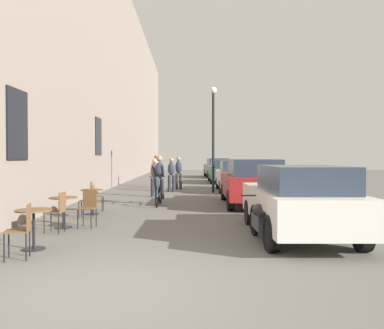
{
  "coord_description": "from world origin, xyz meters",
  "views": [
    {
      "loc": [
        0.92,
        -4.81,
        1.67
      ],
      "look_at": [
        1.11,
        15.28,
        1.26
      ],
      "focal_mm": 36.11,
      "sensor_mm": 36.0,
      "label": 1
    }
  ],
  "objects_px": {
    "parked_motorcycle": "(261,222)",
    "cafe_table_near": "(34,221)",
    "pedestrian_mid": "(171,173)",
    "pedestrian_furthest": "(156,169)",
    "cafe_table_mid": "(63,206)",
    "pedestrian_far": "(179,171)",
    "cafe_chair_mid_toward_wall": "(88,205)",
    "street_lamp": "(213,126)",
    "parked_car_fourth": "(223,171)",
    "cyclist_on_bicycle": "(159,181)",
    "pedestrian_near": "(155,175)",
    "parked_car_nearest": "(298,200)",
    "cafe_chair_near_toward_street": "(22,227)",
    "cafe_table_far": "(92,196)",
    "parked_car_second": "(252,181)",
    "cafe_chair_mid_toward_street": "(58,209)",
    "cafe_chair_far_toward_wall": "(89,199)",
    "parked_car_fifth": "(217,167)",
    "parked_car_third": "(236,175)",
    "cafe_chair_far_toward_street": "(95,194)"
  },
  "relations": [
    {
      "from": "cyclist_on_bicycle",
      "to": "cafe_table_near",
      "type": "bearing_deg",
      "value": -105.37
    },
    {
      "from": "pedestrian_near",
      "to": "parked_car_nearest",
      "type": "distance_m",
      "value": 8.85
    },
    {
      "from": "street_lamp",
      "to": "parked_car_nearest",
      "type": "distance_m",
      "value": 10.24
    },
    {
      "from": "parked_car_nearest",
      "to": "parked_car_fourth",
      "type": "height_order",
      "value": "parked_car_nearest"
    },
    {
      "from": "pedestrian_furthest",
      "to": "parked_car_fourth",
      "type": "distance_m",
      "value": 5.08
    },
    {
      "from": "cafe_chair_far_toward_wall",
      "to": "parked_car_fifth",
      "type": "xyz_separation_m",
      "value": [
        5.0,
        20.4,
        0.28
      ]
    },
    {
      "from": "cafe_chair_far_toward_street",
      "to": "pedestrian_mid",
      "type": "relative_size",
      "value": 0.55
    },
    {
      "from": "pedestrian_furthest",
      "to": "parked_car_third",
      "type": "distance_m",
      "value": 5.05
    },
    {
      "from": "pedestrian_near",
      "to": "parked_car_fifth",
      "type": "xyz_separation_m",
      "value": [
        3.69,
        14.88,
        -0.1
      ]
    },
    {
      "from": "pedestrian_mid",
      "to": "parked_motorcycle",
      "type": "relative_size",
      "value": 0.75
    },
    {
      "from": "pedestrian_mid",
      "to": "pedestrian_furthest",
      "type": "relative_size",
      "value": 0.92
    },
    {
      "from": "cafe_chair_far_toward_wall",
      "to": "parked_motorcycle",
      "type": "height_order",
      "value": "cafe_chair_far_toward_wall"
    },
    {
      "from": "parked_car_nearest",
      "to": "parked_car_fourth",
      "type": "xyz_separation_m",
      "value": [
        -0.09,
        16.65,
        -0.01
      ]
    },
    {
      "from": "pedestrian_far",
      "to": "cafe_chair_mid_toward_street",
      "type": "bearing_deg",
      "value": -101.82
    },
    {
      "from": "street_lamp",
      "to": "parked_car_nearest",
      "type": "bearing_deg",
      "value": -83.46
    },
    {
      "from": "cafe_chair_mid_toward_wall",
      "to": "pedestrian_mid",
      "type": "xyz_separation_m",
      "value": [
        1.56,
        9.13,
        0.39
      ]
    },
    {
      "from": "cafe_table_mid",
      "to": "pedestrian_far",
      "type": "distance_m",
      "value": 10.94
    },
    {
      "from": "cyclist_on_bicycle",
      "to": "parked_car_third",
      "type": "bearing_deg",
      "value": 57.57
    },
    {
      "from": "parked_motorcycle",
      "to": "cafe_table_mid",
      "type": "bearing_deg",
      "value": 159.93
    },
    {
      "from": "cafe_table_far",
      "to": "parked_car_nearest",
      "type": "bearing_deg",
      "value": -31.95
    },
    {
      "from": "cyclist_on_bicycle",
      "to": "parked_car_second",
      "type": "distance_m",
      "value": 3.19
    },
    {
      "from": "cafe_table_near",
      "to": "pedestrian_far",
      "type": "relative_size",
      "value": 0.43
    },
    {
      "from": "pedestrian_near",
      "to": "cyclist_on_bicycle",
      "type": "bearing_deg",
      "value": -81.83
    },
    {
      "from": "cafe_chair_mid_toward_wall",
      "to": "parked_car_second",
      "type": "relative_size",
      "value": 0.2
    },
    {
      "from": "cafe_chair_far_toward_wall",
      "to": "pedestrian_far",
      "type": "relative_size",
      "value": 0.53
    },
    {
      "from": "street_lamp",
      "to": "parked_car_fourth",
      "type": "xyz_separation_m",
      "value": [
        1.05,
        6.74,
        -2.35
      ]
    },
    {
      "from": "street_lamp",
      "to": "cafe_chair_mid_toward_street",
      "type": "bearing_deg",
      "value": -112.99
    },
    {
      "from": "cafe_chair_near_toward_street",
      "to": "pedestrian_near",
      "type": "relative_size",
      "value": 0.56
    },
    {
      "from": "cafe_chair_mid_toward_street",
      "to": "parked_car_second",
      "type": "distance_m",
      "value": 6.91
    },
    {
      "from": "cafe_table_near",
      "to": "parked_car_fourth",
      "type": "xyz_separation_m",
      "value": [
        4.98,
        17.7,
        0.24
      ]
    },
    {
      "from": "cafe_chair_mid_toward_street",
      "to": "street_lamp",
      "type": "xyz_separation_m",
      "value": [
        4.01,
        9.44,
        2.59
      ]
    },
    {
      "from": "cafe_table_mid",
      "to": "parked_car_nearest",
      "type": "xyz_separation_m",
      "value": [
        5.22,
        -1.06,
        0.25
      ]
    },
    {
      "from": "street_lamp",
      "to": "cyclist_on_bicycle",
      "type": "bearing_deg",
      "value": -115.52
    },
    {
      "from": "cafe_table_mid",
      "to": "parked_car_fourth",
      "type": "height_order",
      "value": "parked_car_fourth"
    },
    {
      "from": "cafe_table_near",
      "to": "cafe_chair_near_toward_street",
      "type": "bearing_deg",
      "value": -83.49
    },
    {
      "from": "cafe_chair_mid_toward_wall",
      "to": "pedestrian_furthest",
      "type": "relative_size",
      "value": 0.51
    },
    {
      "from": "cafe_table_mid",
      "to": "parked_car_nearest",
      "type": "relative_size",
      "value": 0.17
    },
    {
      "from": "pedestrian_near",
      "to": "pedestrian_furthest",
      "type": "xyz_separation_m",
      "value": [
        -0.4,
        5.47,
        0.1
      ]
    },
    {
      "from": "parked_car_fifth",
      "to": "cafe_chair_near_toward_street",
      "type": "bearing_deg",
      "value": -101.46
    },
    {
      "from": "parked_motorcycle",
      "to": "cafe_table_near",
      "type": "bearing_deg",
      "value": -172.89
    },
    {
      "from": "pedestrian_furthest",
      "to": "cafe_table_far",
      "type": "bearing_deg",
      "value": -95.44
    },
    {
      "from": "parked_car_third",
      "to": "parked_car_fourth",
      "type": "height_order",
      "value": "parked_car_third"
    },
    {
      "from": "cafe_table_near",
      "to": "parked_car_third",
      "type": "relative_size",
      "value": 0.17
    },
    {
      "from": "parked_motorcycle",
      "to": "parked_car_second",
      "type": "bearing_deg",
      "value": 82.46
    },
    {
      "from": "cafe_table_mid",
      "to": "cafe_chair_mid_toward_wall",
      "type": "height_order",
      "value": "cafe_chair_mid_toward_wall"
    },
    {
      "from": "cyclist_on_bicycle",
      "to": "pedestrian_furthest",
      "type": "distance_m",
      "value": 8.19
    },
    {
      "from": "cafe_table_far",
      "to": "parked_car_third",
      "type": "relative_size",
      "value": 0.17
    },
    {
      "from": "cafe_chair_near_toward_street",
      "to": "cafe_chair_mid_toward_street",
      "type": "bearing_deg",
      "value": 93.94
    },
    {
      "from": "cafe_table_far",
      "to": "pedestrian_furthest",
      "type": "xyz_separation_m",
      "value": [
        0.99,
        10.35,
        0.47
      ]
    },
    {
      "from": "pedestrian_far",
      "to": "parked_motorcycle",
      "type": "xyz_separation_m",
      "value": [
        1.91,
        -12.24,
        -0.53
      ]
    }
  ]
}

